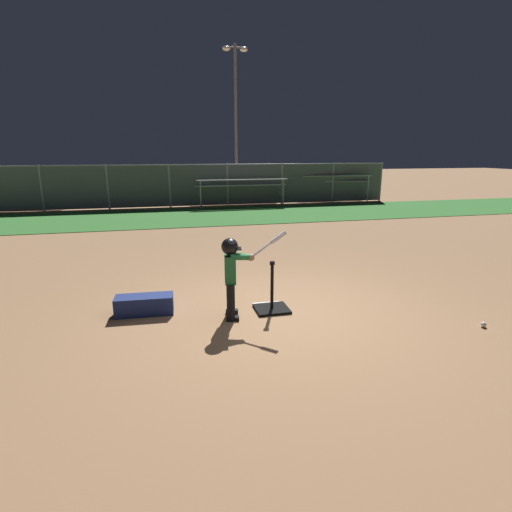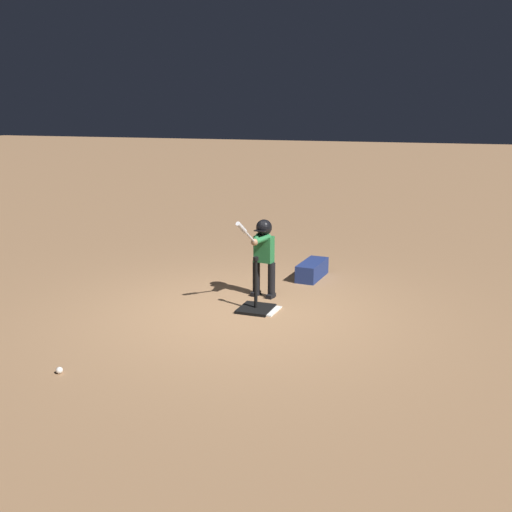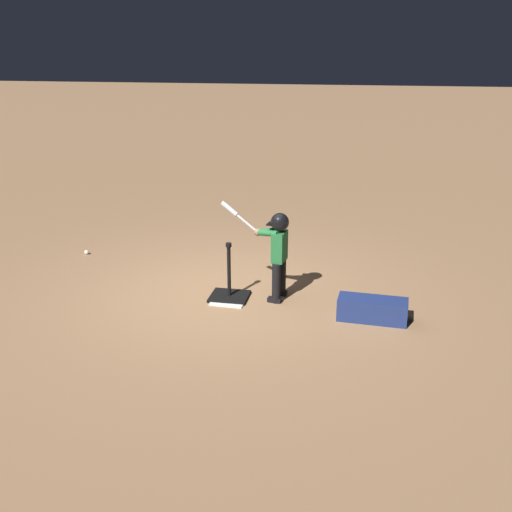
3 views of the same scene
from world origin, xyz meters
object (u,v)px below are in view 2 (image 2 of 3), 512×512
(equipment_bag, at_px, (312,270))
(batting_tee, at_px, (256,304))
(batter_child, at_px, (263,248))
(baseball, at_px, (59,370))

(equipment_bag, bearing_deg, batting_tee, -6.46)
(batter_child, bearing_deg, equipment_bag, 161.07)
(batting_tee, distance_m, batter_child, 0.91)
(batting_tee, distance_m, equipment_bag, 1.90)
(batting_tee, relative_size, batter_child, 0.60)
(batting_tee, bearing_deg, baseball, -25.34)
(baseball, distance_m, equipment_bag, 4.81)
(batting_tee, xyz_separation_m, equipment_bag, (-1.87, 0.32, 0.05))
(batting_tee, distance_m, baseball, 2.95)
(batter_child, bearing_deg, baseball, -19.31)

